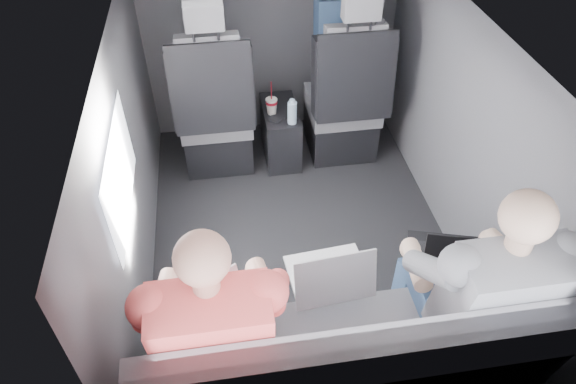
{
  "coord_description": "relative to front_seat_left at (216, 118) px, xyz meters",
  "views": [
    {
      "loc": [
        -0.41,
        -2.13,
        2.37
      ],
      "look_at": [
        -0.09,
        -0.05,
        0.46
      ],
      "focal_mm": 32.0,
      "sensor_mm": 36.0,
      "label": 1
    }
  ],
  "objects": [
    {
      "name": "floor",
      "position": [
        0.45,
        -0.84,
        -0.4
      ],
      "size": [
        2.6,
        2.6,
        0.0
      ],
      "primitive_type": "plane",
      "color": "black",
      "rests_on": "ground"
    },
    {
      "name": "ceiling",
      "position": [
        0.45,
        -0.84,
        0.95
      ],
      "size": [
        2.6,
        2.6,
        0.0
      ],
      "primitive_type": "plane",
      "rotation": [
        3.14,
        0.0,
        0.0
      ],
      "color": "#B2B2AD",
      "rests_on": "panel_back"
    },
    {
      "name": "panel_left",
      "position": [
        -0.45,
        -0.84,
        0.27
      ],
      "size": [
        0.02,
        2.6,
        1.35
      ],
      "primitive_type": "cube",
      "color": "#56565B",
      "rests_on": "floor"
    },
    {
      "name": "panel_right",
      "position": [
        1.35,
        -0.84,
        0.27
      ],
      "size": [
        0.02,
        2.6,
        1.35
      ],
      "primitive_type": "cube",
      "color": "#56565B",
      "rests_on": "floor"
    },
    {
      "name": "panel_front",
      "position": [
        0.45,
        0.46,
        0.27
      ],
      "size": [
        1.8,
        0.02,
        1.35
      ],
      "primitive_type": "cube",
      "color": "#56565B",
      "rests_on": "floor"
    },
    {
      "name": "panel_back",
      "position": [
        0.45,
        -2.14,
        0.27
      ],
      "size": [
        1.8,
        0.02,
        1.35
      ],
      "primitive_type": "cube",
      "color": "#56565B",
      "rests_on": "floor"
    },
    {
      "name": "side_window",
      "position": [
        -0.43,
        -1.14,
        0.5
      ],
      "size": [
        0.02,
        0.75,
        0.42
      ],
      "primitive_type": "cube",
      "color": "white",
      "rests_on": "panel_left"
    },
    {
      "name": "seatbelt",
      "position": [
        0.9,
        -0.17,
        0.4
      ],
      "size": [
        0.35,
        0.11,
        0.59
      ],
      "primitive_type": "cube",
      "rotation": [
        -0.14,
        0.49,
        0.0
      ],
      "color": "black",
      "rests_on": "front_seat_right"
    },
    {
      "name": "front_seat_left",
      "position": [
        0.0,
        0.0,
        0.0
      ],
      "size": [
        0.52,
        0.58,
        1.26
      ],
      "color": "black",
      "rests_on": "floor"
    },
    {
      "name": "front_seat_right",
      "position": [
        0.9,
        0.0,
        0.0
      ],
      "size": [
        0.52,
        0.58,
        1.26
      ],
      "color": "black",
      "rests_on": "floor"
    },
    {
      "name": "center_console",
      "position": [
        0.45,
        0.04,
        -0.2
      ],
      "size": [
        0.24,
        0.48,
        0.41
      ],
      "color": "black",
      "rests_on": "floor"
    },
    {
      "name": "rear_bench",
      "position": [
        0.45,
        -1.9,
        -0.09
      ],
      "size": [
        1.6,
        0.57,
        0.92
      ],
      "color": "slate",
      "rests_on": "floor"
    },
    {
      "name": "soda_cup",
      "position": [
        0.39,
        -0.0,
        0.06
      ],
      "size": [
        0.08,
        0.08,
        0.24
      ],
      "color": "white",
      "rests_on": "center_console"
    },
    {
      "name": "water_bottle",
      "position": [
        0.51,
        -0.13,
        0.08
      ],
      "size": [
        0.06,
        0.06,
        0.18
      ],
      "color": "#9AB7D1",
      "rests_on": "center_console"
    },
    {
      "name": "laptop_white",
      "position": [
        -0.09,
        -1.68,
        0.23
      ],
      "size": [
        0.41,
        0.46,
        0.25
      ],
      "color": "white",
      "rests_on": "passenger_rear_left"
    },
    {
      "name": "laptop_silver",
      "position": [
        0.43,
        -1.62,
        0.23
      ],
      "size": [
        0.36,
        0.33,
        0.25
      ],
      "color": "silver",
      "rests_on": "rear_bench"
    },
    {
      "name": "laptop_black",
      "position": [
        0.99,
        -1.6,
        0.23
      ],
      "size": [
        0.38,
        0.38,
        0.24
      ],
      "color": "black",
      "rests_on": "passenger_rear_right"
    },
    {
      "name": "passenger_rear_left",
      "position": [
        -0.06,
        -1.81,
        0.24
      ],
      "size": [
        0.52,
        0.64,
        1.25
      ],
      "color": "#323136",
      "rests_on": "rear_bench"
    },
    {
      "name": "passenger_rear_right",
      "position": [
        1.01,
        -1.81,
        0.25
      ],
      "size": [
        0.53,
        0.65,
        1.27
      ],
      "color": "navy",
      "rests_on": "rear_bench"
    },
    {
      "name": "passenger_front_right",
      "position": [
        0.94,
        0.26,
        0.36
      ],
      "size": [
        0.41,
        0.41,
        0.85
      ],
      "color": "navy",
      "rests_on": "front_seat_right"
    }
  ]
}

